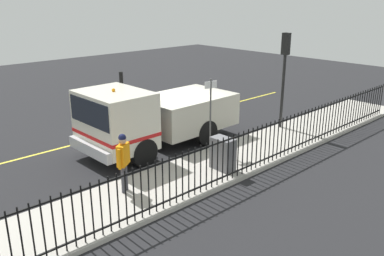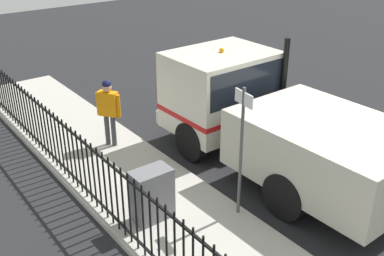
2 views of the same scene
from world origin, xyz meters
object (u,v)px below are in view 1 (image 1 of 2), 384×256
(work_truck, at_px, (150,115))
(street_sign, at_px, (210,107))
(traffic_light_near, at_px, (285,61))
(traffic_cone, at_px, (139,123))
(utility_cabinet, at_px, (223,154))
(worker_standing, at_px, (123,157))

(work_truck, distance_m, street_sign, 2.26)
(traffic_light_near, bearing_deg, street_sign, 85.90)
(traffic_cone, distance_m, street_sign, 4.06)
(utility_cabinet, xyz_separation_m, street_sign, (-1.41, 0.86, 1.08))
(work_truck, relative_size, street_sign, 2.39)
(worker_standing, distance_m, street_sign, 4.09)
(traffic_cone, xyz_separation_m, street_sign, (3.80, 0.34, 1.39))
(work_truck, height_order, traffic_light_near, traffic_light_near)
(work_truck, distance_m, traffic_light_near, 5.89)
(traffic_cone, bearing_deg, traffic_light_near, 48.41)
(worker_standing, bearing_deg, work_truck, 6.39)
(worker_standing, height_order, traffic_light_near, traffic_light_near)
(traffic_light_near, bearing_deg, utility_cabinet, 102.25)
(work_truck, bearing_deg, traffic_cone, -25.82)
(worker_standing, relative_size, traffic_cone, 2.64)
(utility_cabinet, bearing_deg, street_sign, 148.64)
(traffic_light_near, relative_size, street_sign, 1.50)
(worker_standing, distance_m, traffic_light_near, 8.28)
(worker_standing, relative_size, traffic_light_near, 0.44)
(utility_cabinet, xyz_separation_m, traffic_cone, (-5.21, 0.52, -0.32))
(traffic_cone, height_order, street_sign, street_sign)
(work_truck, distance_m, worker_standing, 3.68)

